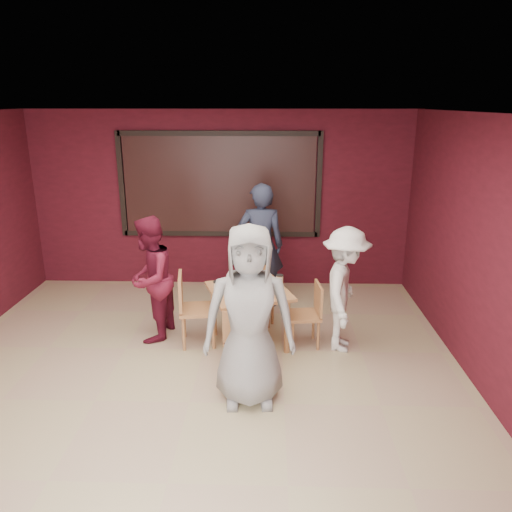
{
  "coord_description": "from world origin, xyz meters",
  "views": [
    {
      "loc": [
        0.8,
        -4.35,
        2.91
      ],
      "look_at": [
        0.64,
        1.31,
        1.15
      ],
      "focal_mm": 35.0,
      "sensor_mm": 36.0,
      "label": 1
    }
  ],
  "objects_px": {
    "diner_left": "(150,279)",
    "diner_right": "(345,290)",
    "chair_left": "(191,305)",
    "dining_table": "(249,296)",
    "chair_front": "(242,337)",
    "diner_back": "(261,246)",
    "chair_right": "(309,311)",
    "chair_back": "(255,285)",
    "diner_front": "(249,316)"
  },
  "relations": [
    {
      "from": "diner_left",
      "to": "diner_right",
      "type": "bearing_deg",
      "value": 93.1
    },
    {
      "from": "chair_left",
      "to": "diner_left",
      "type": "height_order",
      "value": "diner_left"
    },
    {
      "from": "dining_table",
      "to": "chair_front",
      "type": "distance_m",
      "value": 0.75
    },
    {
      "from": "diner_back",
      "to": "chair_right",
      "type": "bearing_deg",
      "value": 113.32
    },
    {
      "from": "dining_table",
      "to": "chair_right",
      "type": "bearing_deg",
      "value": -0.76
    },
    {
      "from": "chair_back",
      "to": "chair_right",
      "type": "height_order",
      "value": "chair_back"
    },
    {
      "from": "diner_back",
      "to": "chair_front",
      "type": "bearing_deg",
      "value": 82.5
    },
    {
      "from": "dining_table",
      "to": "chair_front",
      "type": "xyz_separation_m",
      "value": [
        -0.04,
        -0.72,
        -0.19
      ]
    },
    {
      "from": "chair_left",
      "to": "diner_back",
      "type": "height_order",
      "value": "diner_back"
    },
    {
      "from": "chair_left",
      "to": "chair_front",
      "type": "bearing_deg",
      "value": -46.67
    },
    {
      "from": "chair_front",
      "to": "chair_back",
      "type": "relative_size",
      "value": 0.89
    },
    {
      "from": "chair_back",
      "to": "chair_left",
      "type": "height_order",
      "value": "chair_left"
    },
    {
      "from": "chair_back",
      "to": "diner_back",
      "type": "bearing_deg",
      "value": 81.96
    },
    {
      "from": "chair_front",
      "to": "diner_front",
      "type": "relative_size",
      "value": 0.43
    },
    {
      "from": "chair_back",
      "to": "chair_left",
      "type": "relative_size",
      "value": 0.96
    },
    {
      "from": "diner_front",
      "to": "diner_back",
      "type": "distance_m",
      "value": 2.49
    },
    {
      "from": "chair_front",
      "to": "diner_back",
      "type": "bearing_deg",
      "value": 85.34
    },
    {
      "from": "diner_front",
      "to": "diner_back",
      "type": "relative_size",
      "value": 1.01
    },
    {
      "from": "chair_right",
      "to": "diner_left",
      "type": "xyz_separation_m",
      "value": [
        -1.98,
        0.15,
        0.34
      ]
    },
    {
      "from": "chair_front",
      "to": "chair_left",
      "type": "relative_size",
      "value": 0.85
    },
    {
      "from": "diner_left",
      "to": "diner_back",
      "type": "bearing_deg",
      "value": 137.78
    },
    {
      "from": "chair_left",
      "to": "diner_back",
      "type": "relative_size",
      "value": 0.5
    },
    {
      "from": "chair_right",
      "to": "diner_back",
      "type": "relative_size",
      "value": 0.44
    },
    {
      "from": "diner_left",
      "to": "diner_right",
      "type": "height_order",
      "value": "diner_left"
    },
    {
      "from": "diner_front",
      "to": "diner_right",
      "type": "height_order",
      "value": "diner_front"
    },
    {
      "from": "dining_table",
      "to": "diner_left",
      "type": "distance_m",
      "value": 1.26
    },
    {
      "from": "dining_table",
      "to": "chair_left",
      "type": "bearing_deg",
      "value": -178.26
    },
    {
      "from": "chair_front",
      "to": "diner_back",
      "type": "xyz_separation_m",
      "value": [
        0.16,
        1.99,
        0.47
      ]
    },
    {
      "from": "dining_table",
      "to": "chair_right",
      "type": "xyz_separation_m",
      "value": [
        0.74,
        -0.01,
        -0.18
      ]
    },
    {
      "from": "chair_left",
      "to": "chair_right",
      "type": "bearing_deg",
      "value": 0.46
    },
    {
      "from": "chair_left",
      "to": "diner_front",
      "type": "bearing_deg",
      "value": -57.61
    },
    {
      "from": "chair_back",
      "to": "chair_left",
      "type": "distance_m",
      "value": 1.08
    },
    {
      "from": "diner_front",
      "to": "diner_left",
      "type": "relative_size",
      "value": 1.16
    },
    {
      "from": "dining_table",
      "to": "chair_left",
      "type": "distance_m",
      "value": 0.72
    },
    {
      "from": "diner_left",
      "to": "dining_table",
      "type": "bearing_deg",
      "value": 91.85
    },
    {
      "from": "chair_left",
      "to": "dining_table",
      "type": "bearing_deg",
      "value": 1.74
    },
    {
      "from": "dining_table",
      "to": "chair_front",
      "type": "height_order",
      "value": "dining_table"
    },
    {
      "from": "chair_right",
      "to": "diner_front",
      "type": "bearing_deg",
      "value": -119.28
    },
    {
      "from": "chair_back",
      "to": "diner_right",
      "type": "bearing_deg",
      "value": -36.55
    },
    {
      "from": "chair_front",
      "to": "chair_right",
      "type": "relative_size",
      "value": 0.98
    },
    {
      "from": "dining_table",
      "to": "chair_back",
      "type": "bearing_deg",
      "value": 86.5
    },
    {
      "from": "chair_right",
      "to": "diner_left",
      "type": "distance_m",
      "value": 2.02
    },
    {
      "from": "chair_right",
      "to": "diner_left",
      "type": "height_order",
      "value": "diner_left"
    },
    {
      "from": "diner_back",
      "to": "diner_left",
      "type": "relative_size",
      "value": 1.15
    },
    {
      "from": "chair_right",
      "to": "chair_back",
      "type": "bearing_deg",
      "value": 132.67
    },
    {
      "from": "chair_left",
      "to": "diner_back",
      "type": "bearing_deg",
      "value": 57.25
    },
    {
      "from": "chair_front",
      "to": "diner_right",
      "type": "xyz_separation_m",
      "value": [
        1.2,
        0.65,
        0.32
      ]
    },
    {
      "from": "dining_table",
      "to": "chair_right",
      "type": "height_order",
      "value": "dining_table"
    },
    {
      "from": "chair_front",
      "to": "diner_front",
      "type": "height_order",
      "value": "diner_front"
    },
    {
      "from": "chair_front",
      "to": "diner_right",
      "type": "height_order",
      "value": "diner_right"
    }
  ]
}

